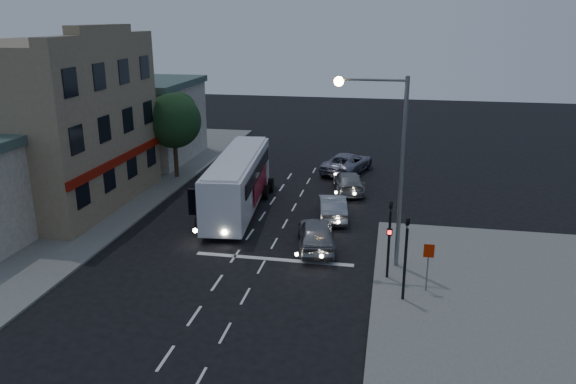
% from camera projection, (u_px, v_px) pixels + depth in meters
% --- Properties ---
extents(ground, '(120.00, 120.00, 0.00)m').
position_uv_depth(ground, '(223.00, 273.00, 26.48)').
color(ground, black).
extents(sidewalk_near, '(12.00, 24.00, 0.12)m').
position_uv_depth(sidewalk_near, '(534.00, 348.00, 20.40)').
color(sidewalk_near, slate).
rests_on(sidewalk_near, ground).
extents(sidewalk_far, '(12.00, 50.00, 0.12)m').
position_uv_depth(sidewalk_far, '(67.00, 203.00, 36.26)').
color(sidewalk_far, slate).
rests_on(sidewalk_far, ground).
extents(road_markings, '(8.00, 30.55, 0.01)m').
position_uv_depth(road_markings, '(266.00, 248.00, 29.34)').
color(road_markings, silver).
rests_on(road_markings, ground).
extents(tour_bus, '(3.41, 11.57, 3.50)m').
position_uv_depth(tour_bus, '(238.00, 180.00, 34.62)').
color(tour_bus, white).
rests_on(tour_bus, ground).
extents(car_suv, '(2.71, 4.95, 1.59)m').
position_uv_depth(car_suv, '(316.00, 234.00, 29.11)').
color(car_suv, gray).
rests_on(car_suv, ground).
extents(car_sedan_a, '(2.25, 4.56, 1.44)m').
position_uv_depth(car_sedan_a, '(332.00, 207.00, 33.44)').
color(car_sedan_a, '#9B9B9F').
rests_on(car_sedan_a, ground).
extents(car_sedan_b, '(2.72, 4.96, 1.36)m').
position_uv_depth(car_sedan_b, '(348.00, 182.00, 38.56)').
color(car_sedan_b, gray).
rests_on(car_sedan_b, ground).
extents(car_sedan_c, '(4.09, 6.11, 1.56)m').
position_uv_depth(car_sedan_c, '(347.00, 163.00, 43.13)').
color(car_sedan_c, gray).
rests_on(car_sedan_c, ground).
extents(traffic_signal_main, '(0.25, 0.35, 4.10)m').
position_uv_depth(traffic_signal_main, '(390.00, 231.00, 25.12)').
color(traffic_signal_main, black).
rests_on(traffic_signal_main, sidewalk_near).
extents(traffic_signal_side, '(0.18, 0.15, 4.10)m').
position_uv_depth(traffic_signal_side, '(406.00, 249.00, 23.15)').
color(traffic_signal_side, black).
rests_on(traffic_signal_side, sidewalk_near).
extents(regulatory_sign, '(0.45, 0.12, 2.20)m').
position_uv_depth(regulatory_sign, '(428.00, 260.00, 24.12)').
color(regulatory_sign, slate).
rests_on(regulatory_sign, sidewalk_near).
extents(streetlight, '(3.32, 0.44, 9.00)m').
position_uv_depth(streetlight, '(388.00, 151.00, 25.50)').
color(streetlight, slate).
rests_on(streetlight, sidewalk_near).
extents(main_building, '(10.12, 12.00, 11.00)m').
position_uv_depth(main_building, '(43.00, 124.00, 34.90)').
color(main_building, olive).
rests_on(main_building, sidewalk_far).
extents(low_building_north, '(9.40, 9.40, 6.50)m').
position_uv_depth(low_building_north, '(137.00, 119.00, 46.59)').
color(low_building_north, gray).
rests_on(low_building_north, sidewalk_far).
extents(street_tree, '(4.00, 4.00, 6.20)m').
position_uv_depth(street_tree, '(173.00, 118.00, 40.65)').
color(street_tree, black).
rests_on(street_tree, sidewalk_far).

